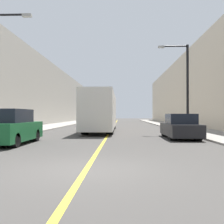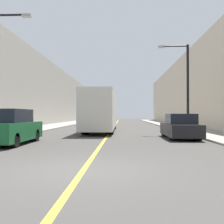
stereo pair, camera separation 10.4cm
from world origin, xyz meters
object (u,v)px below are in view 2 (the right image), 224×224
Objects in this scene: bus at (102,111)px; parked_suv_left at (9,128)px; car_right_near at (180,127)px; street_lamp_right at (185,82)px.

bus is 11.49m from parked_suv_left.
bus reaches higher than car_right_near.
street_lamp_right is at bearing 72.58° from car_right_near.
street_lamp_right reaches higher than car_right_near.
car_right_near is at bearing -107.42° from street_lamp_right.
bus is 7.85m from street_lamp_right.
bus is at bearing 156.72° from street_lamp_right.
parked_suv_left is 10.16m from car_right_near.
car_right_near is 0.66× the size of street_lamp_right.
parked_suv_left is at bearing -159.42° from car_right_near.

